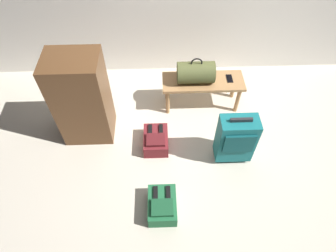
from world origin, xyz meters
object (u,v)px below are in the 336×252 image
(cell_phone, at_px, (230,78))
(backpack_green, at_px, (162,205))
(backpack_maroon, at_px, (156,140))
(bench, at_px, (203,84))
(duffel_bag_olive, at_px, (196,72))
(side_cabinet, at_px, (82,99))
(suitcase_upright_teal, at_px, (236,139))

(cell_phone, distance_m, backpack_green, 1.73)
(cell_phone, xyz_separation_m, backpack_maroon, (-0.92, -0.66, -0.33))
(backpack_green, bearing_deg, bench, 69.56)
(duffel_bag_olive, distance_m, backpack_green, 1.58)
(side_cabinet, bearing_deg, duffel_bag_olive, 17.20)
(duffel_bag_olive, relative_size, cell_phone, 3.06)
(bench, distance_m, backpack_green, 1.57)
(bench, xyz_separation_m, suitcase_upright_teal, (0.26, -0.84, -0.01))
(cell_phone, relative_size, side_cabinet, 0.13)
(bench, height_order, backpack_green, bench)
(suitcase_upright_teal, bearing_deg, side_cabinet, 165.04)
(suitcase_upright_teal, relative_size, backpack_green, 1.76)
(backpack_green, bearing_deg, side_cabinet, 128.83)
(duffel_bag_olive, relative_size, side_cabinet, 0.40)
(cell_phone, height_order, backpack_green, cell_phone)
(bench, height_order, duffel_bag_olive, duffel_bag_olive)
(backpack_green, distance_m, side_cabinet, 1.42)
(suitcase_upright_teal, distance_m, backpack_green, 1.04)
(bench, bearing_deg, cell_phone, 3.42)
(bench, distance_m, cell_phone, 0.33)
(backpack_green, height_order, side_cabinet, side_cabinet)
(duffel_bag_olive, bearing_deg, backpack_green, -106.79)
(bench, relative_size, cell_phone, 6.94)
(backpack_maroon, height_order, backpack_green, same)
(bench, distance_m, side_cabinet, 1.45)
(cell_phone, bearing_deg, bench, -176.58)
(duffel_bag_olive, height_order, suitcase_upright_teal, duffel_bag_olive)
(cell_phone, bearing_deg, backpack_maroon, -144.16)
(cell_phone, height_order, backpack_maroon, cell_phone)
(backpack_maroon, distance_m, backpack_green, 0.80)
(suitcase_upright_teal, distance_m, backpack_maroon, 0.91)
(cell_phone, bearing_deg, side_cabinet, -166.31)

